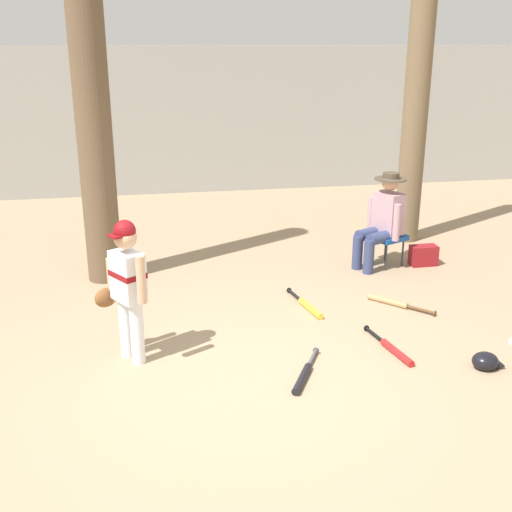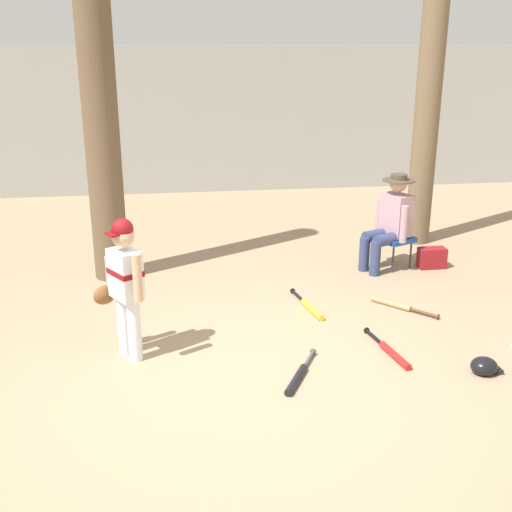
# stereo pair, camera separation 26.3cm
# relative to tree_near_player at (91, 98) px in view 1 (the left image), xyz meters

# --- Properties ---
(ground_plane) EXTENTS (60.00, 60.00, 0.00)m
(ground_plane) POSITION_rel_tree_near_player_xyz_m (1.25, -2.81, -2.14)
(ground_plane) COLOR #9E8466
(concrete_back_wall) EXTENTS (18.00, 0.36, 2.66)m
(concrete_back_wall) POSITION_rel_tree_near_player_xyz_m (1.25, 4.58, -0.81)
(concrete_back_wall) COLOR #9E9E99
(concrete_back_wall) RESTS_ON ground
(tree_near_player) EXTENTS (0.62, 0.62, 4.91)m
(tree_near_player) POSITION_rel_tree_near_player_xyz_m (0.00, 0.00, 0.00)
(tree_near_player) COLOR brown
(tree_near_player) RESTS_ON ground
(tree_behind_spectator) EXTENTS (0.52, 0.52, 4.63)m
(tree_behind_spectator) POSITION_rel_tree_near_player_xyz_m (4.23, 0.83, -0.09)
(tree_behind_spectator) COLOR brown
(tree_behind_spectator) RESTS_ON ground
(young_ballplayer) EXTENTS (0.50, 0.52, 1.31)m
(young_ballplayer) POSITION_rel_tree_near_player_xyz_m (0.30, -2.15, -1.39)
(young_ballplayer) COLOR white
(young_ballplayer) RESTS_ON ground
(folding_stool) EXTENTS (0.53, 0.53, 0.41)m
(folding_stool) POSITION_rel_tree_near_player_xyz_m (3.52, -0.18, -1.77)
(folding_stool) COLOR #194C9E
(folding_stool) RESTS_ON ground
(seated_spectator) EXTENTS (0.67, 0.55, 1.20)m
(seated_spectator) POSITION_rel_tree_near_player_xyz_m (3.43, -0.22, -1.50)
(seated_spectator) COLOR navy
(seated_spectator) RESTS_ON ground
(handbag_beside_stool) EXTENTS (0.34, 0.18, 0.26)m
(handbag_beside_stool) POSITION_rel_tree_near_player_xyz_m (3.99, -0.27, -2.01)
(handbag_beside_stool) COLOR maroon
(handbag_beside_stool) RESTS_ON ground
(bat_red_barrel) EXTENTS (0.20, 0.80, 0.07)m
(bat_red_barrel) POSITION_rel_tree_near_player_xyz_m (2.68, -2.48, -2.10)
(bat_red_barrel) COLOR red
(bat_red_barrel) RESTS_ON ground
(bat_yellow_trainer) EXTENTS (0.21, 0.80, 0.07)m
(bat_yellow_trainer) POSITION_rel_tree_near_player_xyz_m (2.17, -1.36, -2.10)
(bat_yellow_trainer) COLOR yellow
(bat_yellow_trainer) RESTS_ON ground
(bat_black_composite) EXTENTS (0.42, 0.71, 0.07)m
(bat_black_composite) POSITION_rel_tree_near_player_xyz_m (1.75, -2.79, -2.10)
(bat_black_composite) COLOR black
(bat_black_composite) RESTS_ON ground
(bat_wood_tan) EXTENTS (0.56, 0.62, 0.07)m
(bat_wood_tan) POSITION_rel_tree_near_player_xyz_m (3.11, -1.44, -2.10)
(bat_wood_tan) COLOR tan
(bat_wood_tan) RESTS_ON ground
(batting_helmet_black) EXTENTS (0.28, 0.21, 0.16)m
(batting_helmet_black) POSITION_rel_tree_near_player_xyz_m (3.36, -2.91, -2.07)
(batting_helmet_black) COLOR black
(batting_helmet_black) RESTS_ON ground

